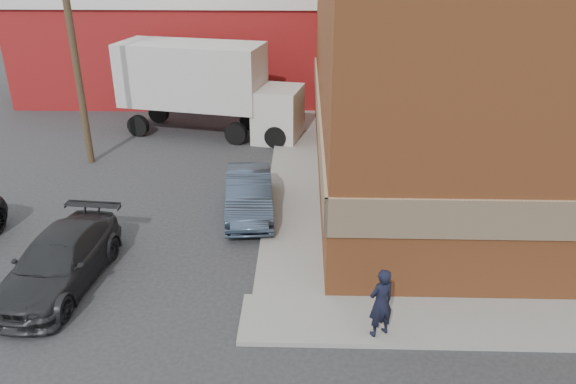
% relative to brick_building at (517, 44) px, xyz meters
% --- Properties ---
extents(ground, '(90.00, 90.00, 0.00)m').
position_rel_brick_building_xyz_m(ground, '(-8.50, -9.00, -4.68)').
color(ground, '#28282B').
rests_on(ground, ground).
extents(brick_building, '(14.25, 18.25, 9.36)m').
position_rel_brick_building_xyz_m(brick_building, '(0.00, 0.00, 0.00)').
color(brick_building, '#A2532A').
rests_on(brick_building, ground).
extents(sidewalk_west, '(1.80, 18.00, 0.12)m').
position_rel_brick_building_xyz_m(sidewalk_west, '(-7.90, 0.00, -4.62)').
color(sidewalk_west, gray).
rests_on(sidewalk_west, ground).
extents(warehouse, '(16.30, 8.30, 5.60)m').
position_rel_brick_building_xyz_m(warehouse, '(-14.50, 11.00, -1.87)').
color(warehouse, maroon).
rests_on(warehouse, ground).
extents(utility_pole, '(2.00, 0.26, 9.00)m').
position_rel_brick_building_xyz_m(utility_pole, '(-16.00, 0.00, 0.06)').
color(utility_pole, '#4E3C27').
rests_on(utility_pole, ground).
extents(man, '(0.73, 0.64, 1.67)m').
position_rel_brick_building_xyz_m(man, '(-5.85, -10.42, -3.73)').
color(man, black).
rests_on(man, sidewalk_south).
extents(sedan, '(1.85, 4.25, 1.36)m').
position_rel_brick_building_xyz_m(sedan, '(-9.30, -4.30, -4.00)').
color(sedan, '#334155').
rests_on(sedan, ground).
extents(suv_b, '(2.29, 4.77, 1.34)m').
position_rel_brick_building_xyz_m(suv_b, '(-13.75, -8.50, -4.01)').
color(suv_b, '#262729').
rests_on(suv_b, ground).
extents(box_truck, '(8.45, 4.04, 4.01)m').
position_rel_brick_building_xyz_m(box_truck, '(-11.73, 3.61, -2.37)').
color(box_truck, silver).
rests_on(box_truck, ground).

